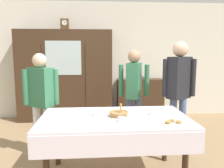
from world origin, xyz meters
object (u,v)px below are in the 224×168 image
wall_cabinet (65,76)px  tea_cup_far_left (121,120)px  tea_cup_near_right (153,113)px  book_stack (141,78)px  tea_cup_near_left (96,114)px  bread_basket (119,113)px  person_by_cabinet (41,95)px  spoon_front_edge (62,114)px  pastry_plate (173,123)px  spoon_mid_left (64,122)px  dining_table (115,126)px  person_behind_table_left (134,87)px  mantel_clock (65,24)px  spoon_near_right (149,109)px  person_behind_table_right (179,85)px  bookshelf_low (140,98)px

wall_cabinet → tea_cup_far_left: wall_cabinet is taller
tea_cup_near_right → book_stack: bearing=82.1°
tea_cup_near_left → bread_basket: bread_basket is taller
bread_basket → person_by_cabinet: bearing=149.1°
person_by_cabinet → wall_cabinet: bearing=86.2°
bread_basket → spoon_front_edge: (-0.72, 0.16, -0.03)m
tea_cup_far_left → tea_cup_near_right: bearing=30.5°
pastry_plate → person_by_cabinet: 1.94m
pastry_plate → spoon_mid_left: size_ratio=2.35×
dining_table → person_behind_table_left: person_behind_table_left is taller
dining_table → spoon_mid_left: 0.61m
tea_cup_near_right → person_by_cabinet: (-1.51, 0.63, 0.13)m
spoon_mid_left → pastry_plate: bearing=-7.5°
spoon_front_edge → dining_table: bearing=-18.5°
mantel_clock → person_behind_table_left: mantel_clock is taller
spoon_near_right → person_behind_table_right: person_behind_table_right is taller
tea_cup_far_left → pastry_plate: size_ratio=0.46×
dining_table → person_behind_table_right: (1.05, 0.72, 0.38)m
tea_cup_far_left → bread_basket: 0.24m
mantel_clock → book_stack: (1.72, 0.05, -1.20)m
bookshelf_low → bread_basket: bearing=-106.9°
dining_table → tea_cup_near_right: (0.48, 0.07, 0.13)m
wall_cabinet → tea_cup_near_left: (0.68, -2.49, -0.22)m
wall_cabinet → bookshelf_low: 1.83m
spoon_near_right → spoon_mid_left: (-1.10, -0.51, 0.00)m
mantel_clock → bread_basket: size_ratio=1.00×
wall_cabinet → tea_cup_near_right: (1.38, -2.52, -0.22)m
bookshelf_low → person_behind_table_right: person_behind_table_right is taller
dining_table → book_stack: book_stack is taller
mantel_clock → book_stack: mantel_clock is taller
spoon_near_right → spoon_mid_left: same height
dining_table → tea_cup_near_left: bearing=156.0°
wall_cabinet → tea_cup_near_right: size_ratio=16.16×
book_stack → tea_cup_near_left: size_ratio=1.55×
spoon_front_edge → spoon_mid_left: same height
person_behind_table_right → pastry_plate: bearing=-112.8°
book_stack → tea_cup_near_right: (-0.36, -2.57, -0.15)m
tea_cup_near_left → person_behind_table_left: 1.23m
tea_cup_near_right → wall_cabinet: bearing=118.8°
mantel_clock → wall_cabinet: bearing=178.1°
dining_table → tea_cup_far_left: size_ratio=13.86×
dining_table → person_by_cabinet: bearing=145.4°
tea_cup_near_left → person_behind_table_left: size_ratio=0.08×
dining_table → person_behind_table_right: bearing=34.5°
spoon_mid_left → wall_cabinet: bearing=96.5°
pastry_plate → person_behind_table_right: (0.43, 1.03, 0.26)m
spoon_mid_left → dining_table: bearing=13.9°
spoon_near_right → spoon_front_edge: same height
bookshelf_low → spoon_front_edge: (-1.50, -2.42, 0.32)m
dining_table → spoon_front_edge: 0.71m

